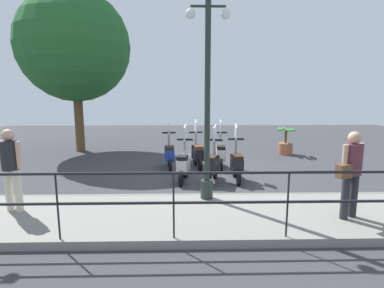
{
  "coord_description": "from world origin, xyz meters",
  "views": [
    {
      "loc": [
        -8.61,
        0.71,
        2.4
      ],
      "look_at": [
        0.2,
        0.5,
        0.9
      ],
      "focal_mm": 28.0,
      "sensor_mm": 36.0,
      "label": 1
    }
  ],
  "objects_px": {
    "scooter_near_0": "(237,164)",
    "scooter_far_2": "(169,154)",
    "scooter_far_1": "(197,153)",
    "tree_large": "(74,46)",
    "pedestrian_with_bag": "(351,168)",
    "lamp_post_near": "(207,110)",
    "potted_palm": "(285,143)",
    "scooter_far_0": "(221,154)",
    "scooter_near_1": "(212,165)",
    "scooter_near_2": "(183,165)",
    "pedestrian_distant": "(11,164)"
  },
  "relations": [
    {
      "from": "tree_large",
      "to": "potted_palm",
      "type": "height_order",
      "value": "tree_large"
    },
    {
      "from": "tree_large",
      "to": "potted_palm",
      "type": "xyz_separation_m",
      "value": [
        -0.91,
        -8.37,
        -3.8
      ]
    },
    {
      "from": "pedestrian_with_bag",
      "to": "scooter_far_0",
      "type": "xyz_separation_m",
      "value": [
        4.29,
        1.81,
        -0.6
      ]
    },
    {
      "from": "pedestrian_with_bag",
      "to": "scooter_near_0",
      "type": "bearing_deg",
      "value": 5.06
    },
    {
      "from": "scooter_near_0",
      "to": "scooter_near_1",
      "type": "bearing_deg",
      "value": 101.82
    },
    {
      "from": "lamp_post_near",
      "to": "tree_large",
      "type": "relative_size",
      "value": 0.67
    },
    {
      "from": "tree_large",
      "to": "pedestrian_distant",
      "type": "bearing_deg",
      "value": -171.04
    },
    {
      "from": "scooter_near_2",
      "to": "scooter_far_0",
      "type": "distance_m",
      "value": 1.87
    },
    {
      "from": "pedestrian_with_bag",
      "to": "scooter_far_1",
      "type": "xyz_separation_m",
      "value": [
        4.37,
        2.55,
        -0.6
      ]
    },
    {
      "from": "potted_palm",
      "to": "scooter_far_1",
      "type": "xyz_separation_m",
      "value": [
        -2.12,
        3.58,
        0.04
      ]
    },
    {
      "from": "scooter_near_0",
      "to": "pedestrian_distant",
      "type": "bearing_deg",
      "value": 118.53
    },
    {
      "from": "scooter_near_0",
      "to": "scooter_far_2",
      "type": "relative_size",
      "value": 1.0
    },
    {
      "from": "scooter_near_1",
      "to": "scooter_far_1",
      "type": "bearing_deg",
      "value": 28.93
    },
    {
      "from": "scooter_near_0",
      "to": "scooter_near_1",
      "type": "relative_size",
      "value": 1.0
    },
    {
      "from": "scooter_near_1",
      "to": "scooter_far_0",
      "type": "bearing_deg",
      "value": 2.5
    },
    {
      "from": "pedestrian_distant",
      "to": "potted_palm",
      "type": "relative_size",
      "value": 1.5
    },
    {
      "from": "lamp_post_near",
      "to": "scooter_far_2",
      "type": "height_order",
      "value": "lamp_post_near"
    },
    {
      "from": "scooter_near_2",
      "to": "scooter_far_0",
      "type": "xyz_separation_m",
      "value": [
        1.45,
        -1.19,
        0.0
      ]
    },
    {
      "from": "scooter_far_0",
      "to": "scooter_far_1",
      "type": "bearing_deg",
      "value": 86.86
    },
    {
      "from": "scooter_near_1",
      "to": "scooter_near_2",
      "type": "distance_m",
      "value": 0.78
    },
    {
      "from": "pedestrian_with_bag",
      "to": "scooter_far_2",
      "type": "height_order",
      "value": "pedestrian_with_bag"
    },
    {
      "from": "lamp_post_near",
      "to": "pedestrian_distant",
      "type": "relative_size",
      "value": 2.7
    },
    {
      "from": "pedestrian_distant",
      "to": "scooter_far_1",
      "type": "xyz_separation_m",
      "value": [
        3.87,
        -3.7,
        -0.6
      ]
    },
    {
      "from": "pedestrian_with_bag",
      "to": "lamp_post_near",
      "type": "bearing_deg",
      "value": 42.9
    },
    {
      "from": "scooter_far_2",
      "to": "tree_large",
      "type": "bearing_deg",
      "value": 45.89
    },
    {
      "from": "pedestrian_distant",
      "to": "scooter_near_0",
      "type": "bearing_deg",
      "value": 133.26
    },
    {
      "from": "pedestrian_with_bag",
      "to": "potted_palm",
      "type": "xyz_separation_m",
      "value": [
        6.49,
        -1.03,
        -0.63
      ]
    },
    {
      "from": "scooter_far_2",
      "to": "scooter_near_1",
      "type": "bearing_deg",
      "value": -147.13
    },
    {
      "from": "scooter_far_1",
      "to": "scooter_far_2",
      "type": "bearing_deg",
      "value": 85.8
    },
    {
      "from": "scooter_near_0",
      "to": "potted_palm",
      "type": "bearing_deg",
      "value": -33.5
    },
    {
      "from": "pedestrian_distant",
      "to": "potted_palm",
      "type": "distance_m",
      "value": 9.45
    },
    {
      "from": "scooter_near_2",
      "to": "scooter_far_1",
      "type": "distance_m",
      "value": 1.6
    },
    {
      "from": "tree_large",
      "to": "scooter_near_2",
      "type": "distance_m",
      "value": 7.33
    },
    {
      "from": "scooter_near_1",
      "to": "scooter_far_0",
      "type": "distance_m",
      "value": 1.59
    },
    {
      "from": "scooter_near_1",
      "to": "pedestrian_with_bag",
      "type": "bearing_deg",
      "value": -123.48
    },
    {
      "from": "potted_palm",
      "to": "scooter_far_0",
      "type": "distance_m",
      "value": 3.59
    },
    {
      "from": "pedestrian_with_bag",
      "to": "scooter_near_1",
      "type": "xyz_separation_m",
      "value": [
        2.75,
        2.23,
        -0.6
      ]
    },
    {
      "from": "tree_large",
      "to": "scooter_far_1",
      "type": "distance_m",
      "value": 6.8
    },
    {
      "from": "scooter_far_1",
      "to": "tree_large",
      "type": "bearing_deg",
      "value": 48.78
    },
    {
      "from": "tree_large",
      "to": "scooter_far_2",
      "type": "relative_size",
      "value": 4.19
    },
    {
      "from": "lamp_post_near",
      "to": "pedestrian_with_bag",
      "type": "bearing_deg",
      "value": -114.03
    },
    {
      "from": "pedestrian_distant",
      "to": "scooter_far_2",
      "type": "height_order",
      "value": "pedestrian_distant"
    },
    {
      "from": "lamp_post_near",
      "to": "scooter_far_2",
      "type": "xyz_separation_m",
      "value": [
        3.19,
        0.96,
        -1.57
      ]
    },
    {
      "from": "scooter_far_1",
      "to": "scooter_near_0",
      "type": "bearing_deg",
      "value": -154.86
    },
    {
      "from": "tree_large",
      "to": "scooter_far_1",
      "type": "height_order",
      "value": "tree_large"
    },
    {
      "from": "scooter_far_0",
      "to": "scooter_near_0",
      "type": "bearing_deg",
      "value": -165.34
    },
    {
      "from": "potted_palm",
      "to": "scooter_near_2",
      "type": "relative_size",
      "value": 0.69
    },
    {
      "from": "scooter_near_1",
      "to": "scooter_far_2",
      "type": "relative_size",
      "value": 1.0
    },
    {
      "from": "scooter_far_0",
      "to": "scooter_far_2",
      "type": "distance_m",
      "value": 1.64
    },
    {
      "from": "scooter_near_2",
      "to": "scooter_far_0",
      "type": "relative_size",
      "value": 1.0
    }
  ]
}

